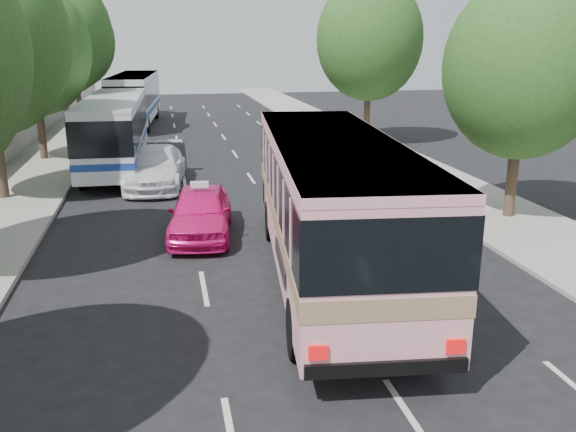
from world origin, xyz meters
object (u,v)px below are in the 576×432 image
object	(u,v)px
pink_taxi	(201,212)
pink_bus	(332,193)
white_pickup	(156,167)
tour_coach_front	(114,127)
tour_coach_rear	(135,95)

from	to	relation	value
pink_taxi	pink_bus	bearing A→B (deg)	-47.55
pink_bus	white_pickup	xyz separation A→B (m)	(-4.36, 11.35, -1.46)
white_pickup	tour_coach_front	distance (m)	4.40
pink_taxi	tour_coach_front	size ratio (longest dim) A/B	0.41
pink_bus	pink_taxi	bearing A→B (deg)	131.26
tour_coach_front	pink_taxi	bearing A→B (deg)	-72.40
pink_taxi	tour_coach_front	distance (m)	11.45
pink_bus	tour_coach_rear	xyz separation A→B (m)	(-5.80, 30.77, -0.13)
pink_taxi	white_pickup	distance (m)	7.25
tour_coach_rear	white_pickup	bearing A→B (deg)	-81.60
pink_bus	tour_coach_front	distance (m)	16.38
white_pickup	tour_coach_front	bearing A→B (deg)	121.17
white_pickup	tour_coach_rear	bearing A→B (deg)	100.06
tour_coach_front	tour_coach_rear	world-z (taller)	tour_coach_rear
pink_taxi	white_pickup	xyz separation A→B (m)	(-1.39, 7.11, 0.02)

